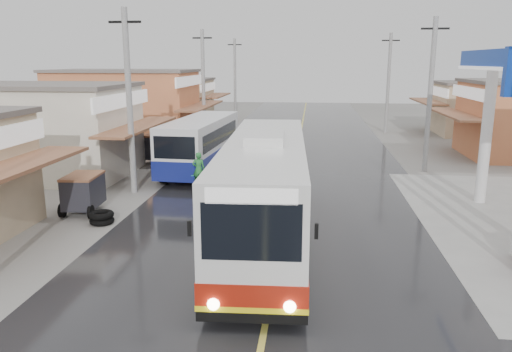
% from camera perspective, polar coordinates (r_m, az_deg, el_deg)
% --- Properties ---
extents(ground, '(120.00, 120.00, 0.00)m').
position_cam_1_polar(ground, '(13.43, 1.87, -12.57)').
color(ground, slate).
rests_on(ground, ground).
extents(road, '(12.00, 90.00, 0.02)m').
position_cam_1_polar(road, '(27.71, 4.38, 0.91)').
color(road, black).
rests_on(road, ground).
extents(centre_line, '(0.15, 90.00, 0.01)m').
position_cam_1_polar(centre_line, '(27.70, 4.38, 0.94)').
color(centre_line, '#D8CC4C').
rests_on(centre_line, road).
extents(shopfronts_left, '(11.00, 44.00, 5.20)m').
position_cam_1_polar(shopfronts_left, '(33.66, -18.13, 2.44)').
color(shopfronts_left, tan).
rests_on(shopfronts_left, ground).
extents(utility_poles_left, '(1.60, 50.00, 8.00)m').
position_cam_1_polar(utility_poles_left, '(29.75, -9.15, 1.60)').
color(utility_poles_left, gray).
rests_on(utility_poles_left, ground).
extents(utility_poles_right, '(1.60, 36.00, 8.00)m').
position_cam_1_polar(utility_poles_right, '(28.35, 18.66, 0.51)').
color(utility_poles_right, gray).
rests_on(utility_poles_right, ground).
extents(coach_bus, '(3.10, 11.76, 3.64)m').
position_cam_1_polar(coach_bus, '(16.03, 1.08, -1.60)').
color(coach_bus, silver).
rests_on(coach_bus, road).
extents(second_bus, '(2.81, 8.60, 2.81)m').
position_cam_1_polar(second_bus, '(26.79, -6.34, 3.73)').
color(second_bus, silver).
rests_on(second_bus, road).
extents(cyclist, '(0.72, 1.80, 1.91)m').
position_cam_1_polar(cyclist, '(22.36, -6.44, -0.45)').
color(cyclist, black).
rests_on(cyclist, ground).
extents(tricycle_near, '(1.44, 1.99, 1.51)m').
position_cam_1_polar(tricycle_near, '(20.51, -19.16, -1.64)').
color(tricycle_near, '#26262D').
rests_on(tricycle_near, ground).
extents(tricycle_far, '(2.03, 2.51, 1.67)m').
position_cam_1_polar(tricycle_far, '(29.71, -11.17, 3.38)').
color(tricycle_far, '#26262D').
rests_on(tricycle_far, ground).
extents(tyre_stack, '(0.89, 0.89, 0.46)m').
position_cam_1_polar(tyre_stack, '(19.09, -17.22, -4.57)').
color(tyre_stack, black).
rests_on(tyre_stack, ground).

